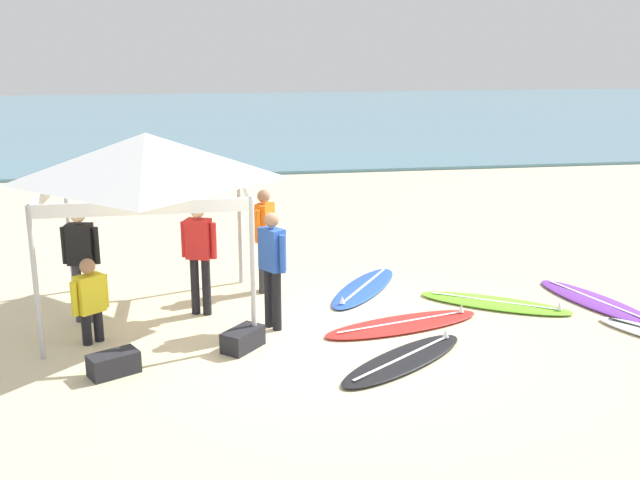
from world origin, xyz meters
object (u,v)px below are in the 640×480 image
Objects in this scene: surfboard_lime at (495,303)px; surfboard_purple at (596,301)px; surfboard_red at (403,324)px; gear_bag_near_tent at (243,339)px; person_red at (199,251)px; person_yellow at (90,297)px; surfboard_black at (404,359)px; person_blue at (272,262)px; gear_bag_by_pole at (114,364)px; person_orange at (264,233)px; person_black at (81,257)px; surfboard_blue at (364,288)px; canopy_tent at (146,158)px.

surfboard_purple is at bearing -6.89° from surfboard_lime.
gear_bag_near_tent is (-2.34, -0.43, 0.10)m from surfboard_red.
person_red is 1.43× the size of person_yellow.
person_blue is (-1.53, 1.46, 0.95)m from surfboard_black.
surfboard_purple is at bearing 10.87° from gear_bag_by_pole.
person_red is 2.41m from gear_bag_by_pole.
person_orange is at bearing 35.05° from person_yellow.
gear_bag_by_pole is (-1.11, -1.96, -0.85)m from person_red.
surfboard_blue is at bearing 9.34° from person_black.
person_blue is 2.85× the size of gear_bag_near_tent.
person_red is at bearing 30.68° from person_yellow.
surfboard_lime is at bearing -20.19° from person_orange.
person_black reaches higher than surfboard_black.
person_orange is at bearing 88.40° from person_blue.
surfboard_black is (-2.00, -1.83, 0.00)m from surfboard_lime.
person_orange is (-1.49, 3.11, 0.95)m from surfboard_black.
person_red and person_blue have the same top height.
person_black is 1.00× the size of person_blue.
surfboard_purple and surfboard_black have the same top height.
gear_bag_by_pole reaches higher than surfboard_red.
surfboard_black is 2.32m from person_blue.
surfboard_purple is 1.43× the size of person_blue.
person_blue reaches higher than surfboard_black.
person_blue is at bearing -36.71° from person_red.
canopy_tent is at bearing 174.72° from surfboard_purple.
person_yellow is (0.20, -0.86, -0.33)m from person_black.
surfboard_blue is 2.40m from person_blue.
person_orange is (2.74, 0.92, 0.00)m from person_black.
person_black reaches higher than gear_bag_near_tent.
surfboard_blue and surfboard_purple have the same top height.
person_red reaches higher than gear_bag_by_pole.
gear_bag_near_tent is 1.72m from gear_bag_by_pole.
surfboard_blue is 4.52m from person_black.
surfboard_lime is at bearing 173.11° from surfboard_purple.
gear_bag_by_pole is (-3.78, -2.66, 0.10)m from surfboard_blue.
person_yellow is at bearing 161.72° from surfboard_black.
surfboard_lime is 2.71m from surfboard_black.
person_blue is (-1.67, -1.45, 0.95)m from surfboard_blue.
person_blue reaches higher than gear_bag_near_tent.
surfboard_red and surfboard_black have the same top height.
surfboard_blue is at bearing 20.75° from person_yellow.
surfboard_red is 1.49× the size of person_red.
surfboard_black is at bearing -3.87° from gear_bag_by_pole.
surfboard_red is 4.40m from person_yellow.
surfboard_red is 2.80m from person_orange.
gear_bag_near_tent reaches higher than surfboard_purple.
surfboard_lime is 0.95× the size of surfboard_purple.
surfboard_purple is (1.59, -0.19, -0.00)m from surfboard_lime.
person_blue is 2.58m from gear_bag_by_pole.
surfboard_black is 3.66m from gear_bag_by_pole.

